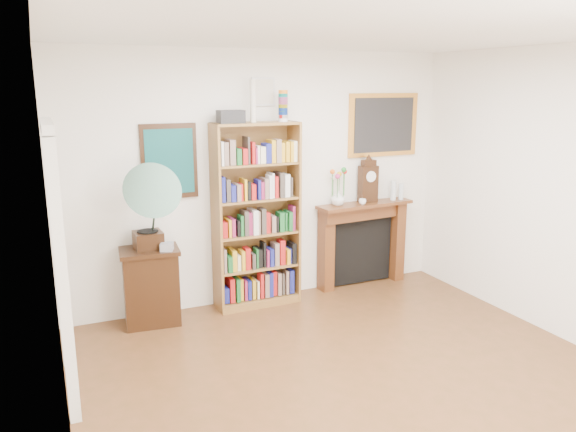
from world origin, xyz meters
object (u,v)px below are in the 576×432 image
at_px(teacup, 363,202).
at_px(bookshelf, 256,205).
at_px(cd_stack, 167,247).
at_px(bottle_left, 393,190).
at_px(flower_vase, 338,198).
at_px(gramophone, 149,202).
at_px(mantel_clock, 368,182).
at_px(side_cabinet, 151,286).
at_px(fireplace, 362,237).
at_px(bottle_right, 401,191).

bearing_deg(teacup, bookshelf, 178.72).
xyz_separation_m(cd_stack, bottle_left, (2.85, 0.23, 0.32)).
relative_size(flower_vase, teacup, 1.99).
distance_m(gramophone, cd_stack, 0.50).
bearing_deg(gramophone, mantel_clock, 3.51).
bearing_deg(gramophone, teacup, 1.50).
bearing_deg(cd_stack, teacup, 3.55).
relative_size(side_cabinet, mantel_clock, 1.56).
xyz_separation_m(cd_stack, flower_vase, (2.07, 0.23, 0.29)).
relative_size(bookshelf, bottle_left, 9.77).
distance_m(mantel_clock, teacup, 0.27).
distance_m(fireplace, gramophone, 2.70).
relative_size(fireplace, mantel_clock, 2.44).
distance_m(gramophone, flower_vase, 2.24).
distance_m(mantel_clock, bottle_left, 0.38).
relative_size(bottle_left, bottle_right, 1.20).
relative_size(bookshelf, flower_vase, 13.56).
height_order(teacup, bottle_left, bottle_left).
relative_size(gramophone, mantel_clock, 1.77).
bearing_deg(flower_vase, teacup, -15.78).
bearing_deg(fireplace, teacup, -127.18).
bearing_deg(side_cabinet, bookshelf, 7.60).
distance_m(fireplace, bottle_left, 0.69).
distance_m(bookshelf, cd_stack, 1.09).
xyz_separation_m(bookshelf, bottle_left, (1.82, 0.06, 0.02)).
bearing_deg(fireplace, mantel_clock, -31.09).
height_order(cd_stack, bottle_left, bottle_left).
bearing_deg(side_cabinet, teacup, 5.77).
xyz_separation_m(bookshelf, teacup, (1.33, -0.03, -0.07)).
bearing_deg(side_cabinet, flower_vase, 7.90).
height_order(bookshelf, mantel_clock, bookshelf).
height_order(gramophone, bottle_right, gramophone).
relative_size(side_cabinet, flower_vase, 4.63).
bearing_deg(bottle_right, flower_vase, 179.34).
xyz_separation_m(flower_vase, bottle_right, (0.88, -0.01, 0.01)).
height_order(mantel_clock, bottle_right, mantel_clock).
bearing_deg(fireplace, bookshelf, 179.47).
height_order(bookshelf, cd_stack, bookshelf).
relative_size(cd_stack, teacup, 1.38).
bearing_deg(flower_vase, cd_stack, -173.74).
bearing_deg(flower_vase, side_cabinet, -177.51).
distance_m(side_cabinet, cd_stack, 0.49).
distance_m(side_cabinet, bottle_left, 3.10).
relative_size(bookshelf, mantel_clock, 4.58).
relative_size(fireplace, bottle_right, 6.25).
bearing_deg(cd_stack, side_cabinet, 140.18).
xyz_separation_m(bookshelf, side_cabinet, (-1.19, -0.05, -0.74)).
bearing_deg(bottle_left, teacup, -169.95).
xyz_separation_m(fireplace, cd_stack, (-2.44, -0.27, 0.24)).
distance_m(teacup, bottle_right, 0.60).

